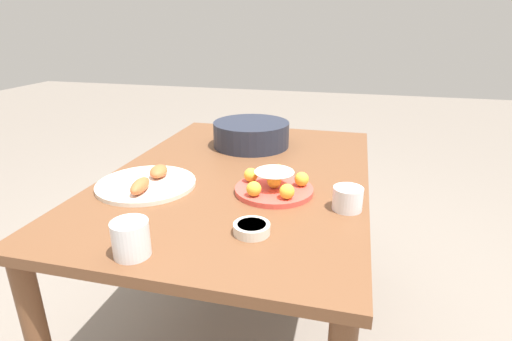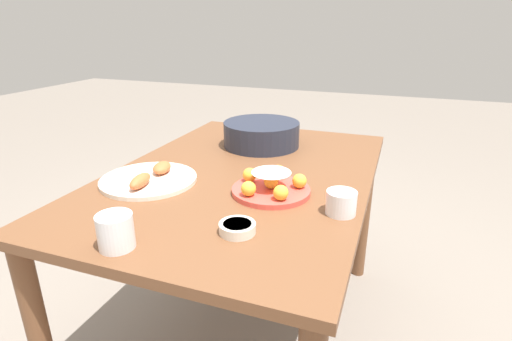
{
  "view_description": "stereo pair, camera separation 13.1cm",
  "coord_description": "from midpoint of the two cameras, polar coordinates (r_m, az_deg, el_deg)",
  "views": [
    {
      "loc": [
        -1.26,
        -0.37,
        1.23
      ],
      "look_at": [
        -0.07,
        -0.08,
        0.76
      ],
      "focal_mm": 28.0,
      "sensor_mm": 36.0,
      "label": 1
    },
    {
      "loc": [
        -1.22,
        -0.5,
        1.23
      ],
      "look_at": [
        -0.07,
        -0.08,
        0.76
      ],
      "focal_mm": 28.0,
      "sensor_mm": 36.0,
      "label": 2
    }
  ],
  "objects": [
    {
      "name": "ground_plane",
      "position": [
        1.8,
        -4.19,
        -22.31
      ],
      "size": [
        12.0,
        12.0,
        0.0
      ],
      "primitive_type": "plane",
      "color": "slate"
    },
    {
      "name": "cup_far",
      "position": [
        0.97,
        -21.22,
        -9.16
      ],
      "size": [
        0.08,
        0.08,
        0.08
      ],
      "color": "white",
      "rests_on": "dining_table"
    },
    {
      "name": "cake_plate",
      "position": [
        1.23,
        -0.43,
        -2.09
      ],
      "size": [
        0.24,
        0.24,
        0.08
      ],
      "color": "#E04C42",
      "rests_on": "dining_table"
    },
    {
      "name": "seafood_platter",
      "position": [
        1.35,
        -18.02,
        -1.75
      ],
      "size": [
        0.32,
        0.32,
        0.05
      ],
      "color": "silver",
      "rests_on": "dining_table"
    },
    {
      "name": "sauce_bowl",
      "position": [
        1.01,
        -4.36,
        -8.3
      ],
      "size": [
        0.09,
        0.09,
        0.03
      ],
      "color": "silver",
      "rests_on": "dining_table"
    },
    {
      "name": "dining_table",
      "position": [
        1.44,
        -4.83,
        -3.93
      ],
      "size": [
        1.28,
        0.88,
        0.72
      ],
      "color": "brown",
      "rests_on": "ground_plane"
    },
    {
      "name": "serving_bowl",
      "position": [
        1.69,
        -2.91,
        5.29
      ],
      "size": [
        0.32,
        0.32,
        0.1
      ],
      "color": "#232838",
      "rests_on": "dining_table"
    },
    {
      "name": "cup_near",
      "position": [
        1.14,
        9.78,
        -4.05
      ],
      "size": [
        0.08,
        0.08,
        0.07
      ],
      "color": "white",
      "rests_on": "dining_table"
    }
  ]
}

